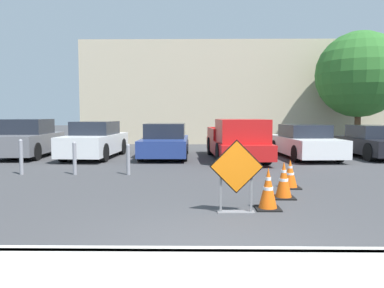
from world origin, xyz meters
The scene contains 17 objects.
ground_plane centered at (0.00, 10.00, 0.00)m, with size 96.00×96.00×0.00m, color #3D3D3F.
curb_lip centered at (0.00, 0.00, 0.07)m, with size 29.07×0.20×0.14m.
road_closed_sign centered at (0.53, 2.21, 0.72)m, with size 0.98×0.20×1.34m.
traffic_cone_nearest centered at (1.17, 2.50, 0.39)m, with size 0.47×0.47×0.79m.
traffic_cone_second centered at (1.68, 3.45, 0.39)m, with size 0.47×0.47×0.79m.
traffic_cone_third centered at (2.09, 4.56, 0.34)m, with size 0.48×0.48×0.70m.
parked_car_nearest centered at (-7.31, 11.19, 0.74)m, with size 1.94×4.20×1.60m.
parked_car_second centered at (-4.41, 10.94, 0.71)m, with size 1.96×4.53×1.51m.
parked_car_third centered at (-1.51, 11.16, 0.65)m, with size 1.93×4.40×1.42m.
pickup_truck centered at (1.41, 10.17, 0.73)m, with size 2.21×5.62×1.62m.
parked_car_fourth centered at (4.29, 11.01, 0.64)m, with size 2.11×4.68×1.37m.
parked_car_fifth centered at (7.18, 11.16, 0.63)m, with size 1.98×4.09×1.34m.
bollard_nearest centered at (-2.22, 6.52, 0.49)m, with size 0.12×0.12×0.92m.
bollard_second centered at (-3.82, 6.52, 0.52)m, with size 0.12×0.12×0.99m.
bollard_third centered at (-5.42, 6.52, 0.56)m, with size 0.12×0.12×1.06m.
building_facade_backdrop centered at (1.89, 20.59, 3.13)m, with size 18.32×5.00×6.26m.
street_tree_behind_lot centered at (8.54, 15.93, 3.93)m, with size 4.59×4.59×6.23m.
Camera 1 is at (-0.18, -4.48, 1.78)m, focal length 35.00 mm.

